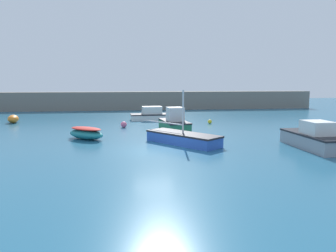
{
  "coord_description": "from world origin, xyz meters",
  "views": [
    {
      "loc": [
        -1.87,
        -20.6,
        4.42
      ],
      "look_at": [
        1.81,
        6.2,
        0.7
      ],
      "focal_mm": 35.0,
      "sensor_mm": 36.0,
      "label": 1
    }
  ],
  "objects_px": {
    "rowboat_with_red_cover": "(86,133)",
    "dinghy_near_pier": "(13,119)",
    "motorboat_grey_hull": "(154,115)",
    "mooring_buoy_yellow": "(210,122)",
    "motorboat_with_cabin": "(174,123)",
    "cabin_cruiser_white": "(314,138)",
    "sailboat_twin_hulled": "(183,138)",
    "mooring_buoy_pink": "(124,125)"
  },
  "relations": [
    {
      "from": "mooring_buoy_pink",
      "to": "cabin_cruiser_white",
      "type": "bearing_deg",
      "value": -43.17
    },
    {
      "from": "mooring_buoy_yellow",
      "to": "rowboat_with_red_cover",
      "type": "bearing_deg",
      "value": -147.08
    },
    {
      "from": "motorboat_with_cabin",
      "to": "dinghy_near_pier",
      "type": "relative_size",
      "value": 2.28
    },
    {
      "from": "motorboat_grey_hull",
      "to": "dinghy_near_pier",
      "type": "distance_m",
      "value": 15.24
    },
    {
      "from": "motorboat_with_cabin",
      "to": "mooring_buoy_yellow",
      "type": "height_order",
      "value": "motorboat_with_cabin"
    },
    {
      "from": "rowboat_with_red_cover",
      "to": "dinghy_near_pier",
      "type": "xyz_separation_m",
      "value": [
        -8.83,
        11.23,
        -0.04
      ]
    },
    {
      "from": "rowboat_with_red_cover",
      "to": "dinghy_near_pier",
      "type": "distance_m",
      "value": 14.28
    },
    {
      "from": "sailboat_twin_hulled",
      "to": "dinghy_near_pier",
      "type": "xyz_separation_m",
      "value": [
        -15.84,
        14.17,
        0.01
      ]
    },
    {
      "from": "rowboat_with_red_cover",
      "to": "sailboat_twin_hulled",
      "type": "distance_m",
      "value": 7.61
    },
    {
      "from": "motorboat_with_cabin",
      "to": "mooring_buoy_pink",
      "type": "bearing_deg",
      "value": 52.52
    },
    {
      "from": "rowboat_with_red_cover",
      "to": "cabin_cruiser_white",
      "type": "bearing_deg",
      "value": -158.31
    },
    {
      "from": "dinghy_near_pier",
      "to": "cabin_cruiser_white",
      "type": "xyz_separation_m",
      "value": [
        24.13,
        -16.93,
        0.26
      ]
    },
    {
      "from": "motorboat_with_cabin",
      "to": "motorboat_grey_hull",
      "type": "relative_size",
      "value": 0.83
    },
    {
      "from": "sailboat_twin_hulled",
      "to": "cabin_cruiser_white",
      "type": "height_order",
      "value": "sailboat_twin_hulled"
    },
    {
      "from": "sailboat_twin_hulled",
      "to": "mooring_buoy_yellow",
      "type": "height_order",
      "value": "sailboat_twin_hulled"
    },
    {
      "from": "sailboat_twin_hulled",
      "to": "mooring_buoy_yellow",
      "type": "xyz_separation_m",
      "value": [
        4.82,
        10.6,
        -0.2
      ]
    },
    {
      "from": "mooring_buoy_yellow",
      "to": "sailboat_twin_hulled",
      "type": "bearing_deg",
      "value": -114.44
    },
    {
      "from": "mooring_buoy_yellow",
      "to": "mooring_buoy_pink",
      "type": "distance_m",
      "value": 9.12
    },
    {
      "from": "rowboat_with_red_cover",
      "to": "sailboat_twin_hulled",
      "type": "xyz_separation_m",
      "value": [
        7.01,
        -2.94,
        -0.05
      ]
    },
    {
      "from": "mooring_buoy_yellow",
      "to": "motorboat_with_cabin",
      "type": "bearing_deg",
      "value": -134.92
    },
    {
      "from": "motorboat_with_cabin",
      "to": "cabin_cruiser_white",
      "type": "distance_m",
      "value": 11.91
    },
    {
      "from": "cabin_cruiser_white",
      "to": "mooring_buoy_pink",
      "type": "bearing_deg",
      "value": 45.85
    },
    {
      "from": "motorboat_grey_hull",
      "to": "mooring_buoy_yellow",
      "type": "distance_m",
      "value": 6.84
    },
    {
      "from": "rowboat_with_red_cover",
      "to": "mooring_buoy_yellow",
      "type": "height_order",
      "value": "rowboat_with_red_cover"
    },
    {
      "from": "rowboat_with_red_cover",
      "to": "mooring_buoy_pink",
      "type": "height_order",
      "value": "rowboat_with_red_cover"
    },
    {
      "from": "motorboat_grey_hull",
      "to": "dinghy_near_pier",
      "type": "height_order",
      "value": "motorboat_grey_hull"
    },
    {
      "from": "rowboat_with_red_cover",
      "to": "mooring_buoy_pink",
      "type": "distance_m",
      "value": 6.61
    },
    {
      "from": "motorboat_with_cabin",
      "to": "dinghy_near_pier",
      "type": "xyz_separation_m",
      "value": [
        -16.2,
        8.04,
        -0.29
      ]
    },
    {
      "from": "cabin_cruiser_white",
      "to": "mooring_buoy_pink",
      "type": "xyz_separation_m",
      "value": [
        -12.42,
        11.65,
        -0.39
      ]
    },
    {
      "from": "rowboat_with_red_cover",
      "to": "mooring_buoy_yellow",
      "type": "xyz_separation_m",
      "value": [
        11.83,
        7.66,
        -0.25
      ]
    },
    {
      "from": "motorboat_grey_hull",
      "to": "mooring_buoy_yellow",
      "type": "bearing_deg",
      "value": -39.48
    },
    {
      "from": "sailboat_twin_hulled",
      "to": "dinghy_near_pier",
      "type": "distance_m",
      "value": 21.25
    },
    {
      "from": "mooring_buoy_pink",
      "to": "motorboat_with_cabin",
      "type": "bearing_deg",
      "value": -31.6
    },
    {
      "from": "motorboat_with_cabin",
      "to": "cabin_cruiser_white",
      "type": "xyz_separation_m",
      "value": [
        7.93,
        -8.89,
        -0.03
      ]
    },
    {
      "from": "motorboat_with_cabin",
      "to": "mooring_buoy_yellow",
      "type": "bearing_deg",
      "value": -50.81
    },
    {
      "from": "rowboat_with_red_cover",
      "to": "mooring_buoy_yellow",
      "type": "bearing_deg",
      "value": -104.94
    },
    {
      "from": "cabin_cruiser_white",
      "to": "mooring_buoy_yellow",
      "type": "height_order",
      "value": "cabin_cruiser_white"
    },
    {
      "from": "rowboat_with_red_cover",
      "to": "mooring_buoy_yellow",
      "type": "relative_size",
      "value": 8.14
    },
    {
      "from": "motorboat_grey_hull",
      "to": "sailboat_twin_hulled",
      "type": "relative_size",
      "value": 1.0
    },
    {
      "from": "sailboat_twin_hulled",
      "to": "dinghy_near_pier",
      "type": "relative_size",
      "value": 2.73
    },
    {
      "from": "sailboat_twin_hulled",
      "to": "dinghy_near_pier",
      "type": "bearing_deg",
      "value": -169.64
    },
    {
      "from": "motorboat_with_cabin",
      "to": "sailboat_twin_hulled",
      "type": "distance_m",
      "value": 6.15
    }
  ]
}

